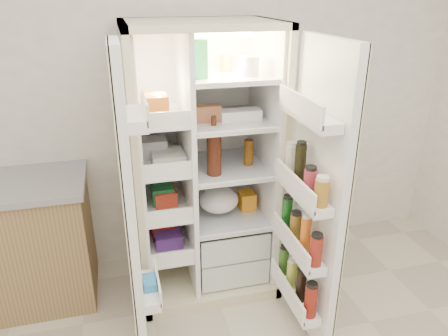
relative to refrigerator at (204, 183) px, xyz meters
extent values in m
cube|color=white|center=(0.02, 0.35, 0.61)|extent=(4.00, 0.02, 2.70)
cube|color=beige|center=(-0.02, 0.28, 0.16)|extent=(0.92, 0.04, 1.80)
cube|color=beige|center=(-0.46, -0.05, 0.16)|extent=(0.04, 0.70, 1.80)
cube|color=beige|center=(0.42, -0.05, 0.16)|extent=(0.04, 0.70, 1.80)
cube|color=beige|center=(-0.02, -0.05, 1.04)|extent=(0.92, 0.70, 0.04)
cube|color=beige|center=(-0.02, -0.05, -0.70)|extent=(0.92, 0.70, 0.08)
cube|color=white|center=(-0.02, 0.25, 0.18)|extent=(0.84, 0.02, 1.68)
cube|color=white|center=(-0.43, -0.05, 0.18)|extent=(0.02, 0.62, 1.68)
cube|color=white|center=(0.39, -0.05, 0.18)|extent=(0.02, 0.62, 1.68)
cube|color=white|center=(-0.13, -0.05, 0.18)|extent=(0.03, 0.62, 1.68)
cube|color=silver|center=(0.14, -0.07, -0.56)|extent=(0.47, 0.52, 0.19)
cube|color=silver|center=(0.14, -0.07, -0.36)|extent=(0.47, 0.52, 0.19)
cube|color=#FFD18C|center=(0.14, 0.00, 0.98)|extent=(0.30, 0.30, 0.02)
cube|color=white|center=(-0.28, -0.05, -0.39)|extent=(0.28, 0.58, 0.02)
cube|color=white|center=(-0.28, -0.05, -0.09)|extent=(0.28, 0.58, 0.02)
cube|color=white|center=(-0.28, -0.05, 0.21)|extent=(0.28, 0.58, 0.02)
cube|color=white|center=(-0.28, -0.05, 0.51)|extent=(0.28, 0.58, 0.02)
cube|color=white|center=(0.14, -0.05, -0.22)|extent=(0.49, 0.58, 0.01)
cube|color=white|center=(0.14, -0.05, 0.14)|extent=(0.49, 0.58, 0.01)
cube|color=white|center=(0.14, -0.05, 0.46)|extent=(0.49, 0.58, 0.02)
cube|color=white|center=(0.14, -0.05, 0.74)|extent=(0.49, 0.58, 0.02)
cube|color=red|center=(-0.28, -0.05, -0.33)|extent=(0.16, 0.20, 0.10)
cube|color=#21793C|center=(-0.28, -0.05, -0.02)|extent=(0.14, 0.18, 0.12)
cube|color=white|center=(-0.28, -0.05, 0.25)|extent=(0.20, 0.22, 0.07)
cube|color=orange|center=(-0.28, -0.05, 0.59)|extent=(0.15, 0.16, 0.14)
cube|color=#653298|center=(-0.28, -0.05, -0.34)|extent=(0.18, 0.20, 0.09)
cube|color=red|center=(-0.28, -0.05, -0.03)|extent=(0.14, 0.18, 0.10)
cube|color=white|center=(-0.28, -0.05, 0.28)|extent=(0.16, 0.16, 0.12)
sphere|color=orange|center=(0.01, -0.15, -0.62)|extent=(0.07, 0.07, 0.07)
sphere|color=orange|center=(0.10, -0.11, -0.62)|extent=(0.07, 0.07, 0.07)
sphere|color=orange|center=(0.20, -0.15, -0.62)|extent=(0.07, 0.07, 0.07)
sphere|color=orange|center=(0.06, -0.01, -0.62)|extent=(0.07, 0.07, 0.07)
sphere|color=orange|center=(0.16, -0.03, -0.62)|extent=(0.07, 0.07, 0.07)
sphere|color=orange|center=(0.26, -0.07, -0.62)|extent=(0.07, 0.07, 0.07)
sphere|color=orange|center=(-0.02, -0.07, -0.62)|extent=(0.07, 0.07, 0.07)
sphere|color=orange|center=(0.22, -0.01, -0.62)|extent=(0.07, 0.07, 0.07)
ellipsoid|color=#336923|center=(0.14, -0.05, -0.34)|extent=(0.26, 0.24, 0.11)
cylinder|color=#471D0F|center=(0.03, -0.19, 0.29)|extent=(0.09, 0.09, 0.29)
cylinder|color=brown|center=(0.28, -0.09, 0.23)|extent=(0.06, 0.06, 0.17)
cube|color=#278F4A|center=(-0.04, -0.16, 0.85)|extent=(0.07, 0.07, 0.22)
cylinder|color=silver|center=(0.25, -0.14, 0.80)|extent=(0.12, 0.12, 0.11)
cylinder|color=#9E6524|center=(0.16, 0.02, 0.79)|extent=(0.08, 0.08, 0.10)
cube|color=white|center=(0.21, -0.11, 0.50)|extent=(0.26, 0.11, 0.06)
cube|color=#B26D47|center=(0.01, -0.09, 0.51)|extent=(0.16, 0.09, 0.10)
ellipsoid|color=white|center=(0.08, -0.09, -0.13)|extent=(0.26, 0.24, 0.17)
cube|color=orange|center=(0.29, -0.04, -0.15)|extent=(0.10, 0.13, 0.13)
cube|color=white|center=(-0.52, -0.60, 0.16)|extent=(0.05, 0.40, 1.72)
cube|color=beige|center=(-0.54, -0.60, 0.16)|extent=(0.01, 0.40, 1.72)
cube|color=white|center=(-0.45, -0.60, -0.34)|extent=(0.09, 0.32, 0.06)
cube|color=white|center=(-0.45, -0.60, 0.66)|extent=(0.09, 0.32, 0.06)
cube|color=#338CCC|center=(-0.45, -0.60, -0.31)|extent=(0.07, 0.12, 0.10)
cube|color=white|center=(0.48, -0.69, 0.16)|extent=(0.05, 0.58, 1.72)
cube|color=beige|center=(0.51, -0.69, 0.16)|extent=(0.01, 0.58, 1.72)
cube|color=white|center=(0.40, -0.69, -0.48)|extent=(0.11, 0.50, 0.05)
cube|color=white|center=(0.40, -0.69, -0.14)|extent=(0.11, 0.50, 0.05)
cube|color=white|center=(0.40, -0.69, 0.21)|extent=(0.11, 0.50, 0.05)
cube|color=white|center=(0.40, -0.69, 0.64)|extent=(0.11, 0.50, 0.05)
cylinder|color=maroon|center=(0.40, -0.89, -0.36)|extent=(0.07, 0.07, 0.20)
cylinder|color=black|center=(0.40, -0.76, -0.35)|extent=(0.06, 0.06, 0.22)
cylinder|color=#BFCC44|center=(0.40, -0.63, -0.37)|extent=(0.06, 0.06, 0.18)
cylinder|color=#346220|center=(0.40, -0.50, -0.36)|extent=(0.06, 0.06, 0.19)
cylinder|color=maroon|center=(0.40, -0.89, -0.03)|extent=(0.07, 0.07, 0.17)
cylinder|color=orange|center=(0.40, -0.76, -0.01)|extent=(0.06, 0.06, 0.21)
cylinder|color=brown|center=(0.40, -0.63, -0.04)|extent=(0.07, 0.07, 0.16)
cylinder|color=#124F16|center=(0.40, -0.50, -0.02)|extent=(0.06, 0.06, 0.20)
cylinder|color=olive|center=(0.40, -0.89, 0.30)|extent=(0.07, 0.07, 0.14)
cylinder|color=#A0293A|center=(0.40, -0.76, 0.30)|extent=(0.07, 0.07, 0.14)
cylinder|color=black|center=(0.40, -0.63, 0.35)|extent=(0.06, 0.06, 0.23)
cylinder|color=beige|center=(0.40, -0.50, 0.32)|extent=(0.06, 0.06, 0.18)
camera|label=1|loc=(-0.53, -2.57, 1.22)|focal=34.00mm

